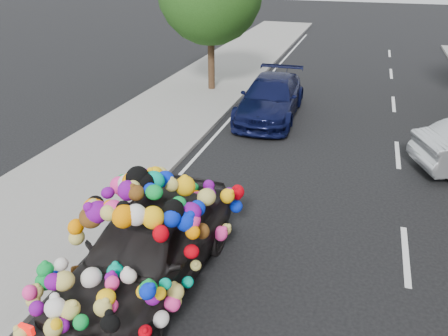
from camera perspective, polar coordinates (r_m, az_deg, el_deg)
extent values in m
plane|color=black|center=(9.67, 0.96, -7.29)|extent=(100.00, 100.00, 0.00)
cube|color=gray|center=(11.46, -20.08, -2.92)|extent=(4.00, 60.00, 0.12)
cube|color=gray|center=(10.45, -11.49, -4.64)|extent=(0.15, 60.00, 0.13)
cylinder|color=#332114|center=(18.69, -1.68, 14.04)|extent=(0.28, 0.28, 2.73)
imported|color=black|center=(7.82, -9.82, -10.21)|extent=(2.01, 4.50, 1.50)
cube|color=red|center=(6.84, -24.37, -18.66)|extent=(0.22, 0.07, 0.14)
imported|color=#0A0E33|center=(15.81, 6.12, 9.11)|extent=(2.13, 4.91, 1.41)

